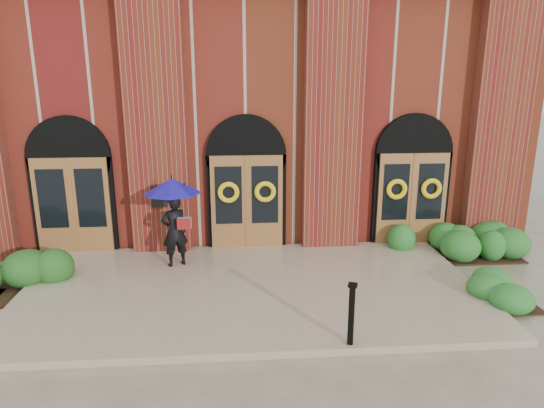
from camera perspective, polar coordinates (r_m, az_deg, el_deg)
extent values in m
plane|color=gray|center=(10.82, -2.45, -10.68)|extent=(90.00, 90.00, 0.00)
cube|color=tan|center=(10.92, -2.48, -9.98)|extent=(10.00, 5.30, 0.15)
cube|color=#5E2714|center=(18.68, -3.63, 11.42)|extent=(16.00, 12.00, 7.00)
cube|color=black|center=(12.73, -13.14, 0.84)|extent=(0.40, 0.05, 0.55)
cube|color=#5E2714|center=(12.67, -13.48, 9.26)|extent=(1.50, 0.45, 7.00)
cube|color=#5E2714|center=(12.78, 7.17, 9.60)|extent=(1.50, 0.45, 7.00)
cube|color=#5E2714|center=(14.38, 25.25, 8.90)|extent=(1.50, 0.45, 7.00)
cube|color=olive|center=(13.54, -22.38, -0.17)|extent=(1.90, 0.10, 2.50)
cylinder|color=black|center=(13.42, -22.74, 5.15)|extent=(2.10, 0.22, 2.10)
cube|color=olive|center=(12.88, -2.98, 0.24)|extent=(1.90, 0.10, 2.50)
cylinder|color=black|center=(12.76, -3.07, 5.84)|extent=(2.10, 0.22, 2.10)
cube|color=olive|center=(13.75, 16.12, 0.62)|extent=(1.90, 0.10, 2.50)
cylinder|color=black|center=(13.63, 16.30, 5.86)|extent=(2.10, 0.22, 2.10)
torus|color=yellow|center=(12.69, -5.15, 1.37)|extent=(0.57, 0.13, 0.57)
torus|color=yellow|center=(12.71, -0.82, 1.45)|extent=(0.57, 0.13, 0.57)
torus|color=yellow|center=(13.41, 14.46, 1.69)|extent=(0.57, 0.13, 0.57)
torus|color=yellow|center=(13.75, 18.25, 1.73)|extent=(0.57, 0.13, 0.57)
imported|color=black|center=(11.94, -11.38, -3.12)|extent=(0.75, 0.64, 1.76)
cone|color=#181291|center=(11.65, -11.67, 2.10)|extent=(1.79, 1.79, 0.35)
cylinder|color=black|center=(11.71, -11.33, -0.19)|extent=(0.02, 0.02, 0.59)
cube|color=#B3B6B8|center=(11.71, -10.27, -2.23)|extent=(0.37, 0.28, 0.26)
cube|color=maroon|center=(11.62, -10.31, -2.36)|extent=(0.31, 0.15, 0.26)
cube|color=black|center=(8.63, 9.32, -12.81)|extent=(0.13, 0.13, 1.09)
cube|color=black|center=(8.38, 9.49, -9.39)|extent=(0.20, 0.20, 0.04)
ellipsoid|color=#235F21|center=(13.73, 20.93, -4.28)|extent=(2.94, 1.18, 0.76)
ellipsoid|color=#246424|center=(11.48, 24.39, -9.10)|extent=(1.48, 1.27, 0.52)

